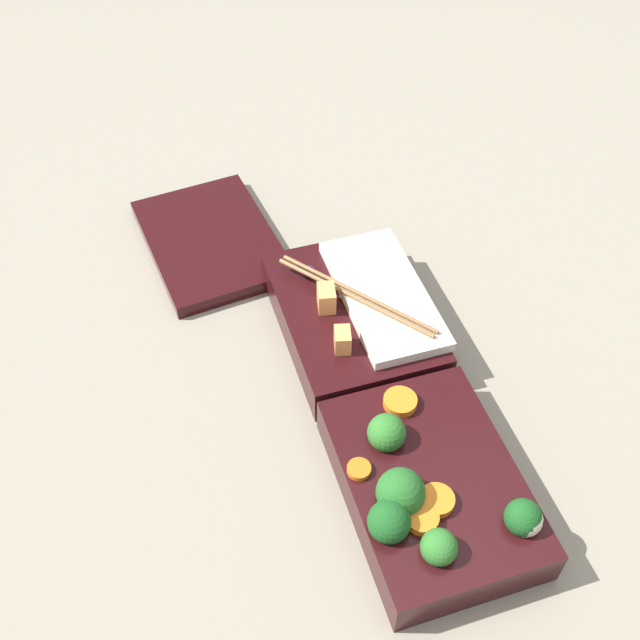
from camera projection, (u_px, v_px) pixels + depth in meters
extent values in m
plane|color=gray|center=(383.00, 399.00, 0.79)|extent=(3.00, 3.00, 0.00)
cube|color=black|center=(427.00, 487.00, 0.69)|extent=(0.22, 0.15, 0.04)
sphere|color=#236023|center=(401.00, 492.00, 0.65)|extent=(0.04, 0.04, 0.04)
sphere|color=#2D7028|center=(387.00, 433.00, 0.70)|extent=(0.04, 0.04, 0.04)
sphere|color=#2D7028|center=(439.00, 547.00, 0.62)|extent=(0.03, 0.03, 0.03)
sphere|color=#19511E|center=(523.00, 518.00, 0.64)|extent=(0.03, 0.03, 0.03)
sphere|color=#19511E|center=(389.00, 522.00, 0.64)|extent=(0.04, 0.04, 0.04)
cylinder|color=orange|center=(422.00, 519.00, 0.64)|extent=(0.03, 0.03, 0.01)
cylinder|color=orange|center=(397.00, 403.00, 0.73)|extent=(0.04, 0.04, 0.01)
cylinder|color=orange|center=(437.00, 500.00, 0.66)|extent=(0.04, 0.04, 0.01)
cylinder|color=orange|center=(359.00, 469.00, 0.68)|extent=(0.03, 0.03, 0.01)
sphere|color=beige|center=(524.00, 519.00, 0.64)|extent=(0.03, 0.03, 0.03)
cube|color=black|center=(355.00, 317.00, 0.84)|extent=(0.22, 0.15, 0.04)
cube|color=silver|center=(383.00, 294.00, 0.83)|extent=(0.19, 0.09, 0.01)
cube|color=#F4A356|center=(343.00, 340.00, 0.77)|extent=(0.03, 0.02, 0.02)
cube|color=#F4A356|center=(326.00, 298.00, 0.81)|extent=(0.03, 0.02, 0.03)
sphere|color=#381942|center=(310.00, 271.00, 0.85)|extent=(0.01, 0.01, 0.01)
cylinder|color=olive|center=(358.00, 293.00, 0.82)|extent=(0.16, 0.13, 0.01)
cylinder|color=olive|center=(354.00, 297.00, 0.81)|extent=(0.16, 0.13, 0.01)
cube|color=black|center=(211.00, 241.00, 0.95)|extent=(0.23, 0.17, 0.02)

